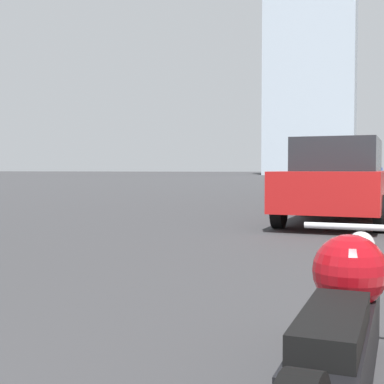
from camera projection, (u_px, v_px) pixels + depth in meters
motorcycle at (343, 334)px, 2.27m from camera, size 0.62×2.58×0.77m
parked_car_red at (338, 181)px, 10.64m from camera, size 2.13×4.67×1.67m
parked_car_blue at (354, 172)px, 23.34m from camera, size 2.30×4.44×1.87m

